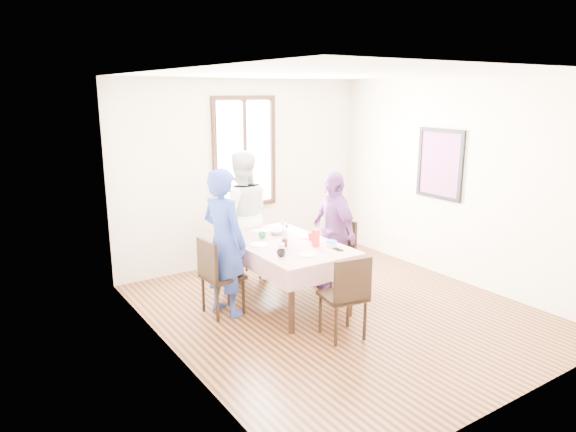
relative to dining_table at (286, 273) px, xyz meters
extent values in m
plane|color=black|center=(0.40, -0.54, -0.38)|extent=(4.50, 4.50, 0.00)
plane|color=beige|center=(0.40, 1.71, 0.98)|extent=(4.00, 0.00, 4.00)
plane|color=beige|center=(2.40, -0.54, 0.98)|extent=(0.00, 4.50, 4.50)
cube|color=black|center=(0.40, 1.69, 1.27)|extent=(1.02, 0.06, 1.62)
cube|color=white|center=(0.40, 1.70, 1.27)|extent=(0.90, 0.02, 1.50)
cube|color=red|center=(2.38, -0.24, 1.18)|extent=(0.04, 0.76, 0.96)
cube|color=black|center=(0.00, 0.00, 0.00)|extent=(0.93, 1.57, 0.75)
cube|color=#5A0818|center=(0.00, 0.00, 0.38)|extent=(1.05, 1.69, 0.01)
cube|color=black|center=(-0.77, 0.15, 0.08)|extent=(0.44, 0.44, 0.91)
cube|color=black|center=(0.77, 0.05, 0.08)|extent=(0.43, 0.43, 0.91)
cube|color=black|center=(0.00, 1.08, 0.08)|extent=(0.45, 0.45, 0.91)
cube|color=black|center=(0.00, -1.08, 0.08)|extent=(0.48, 0.48, 0.91)
imported|color=navy|center=(-0.75, 0.15, 0.48)|extent=(0.57, 0.71, 1.71)
imported|color=silver|center=(0.00, 1.06, 0.51)|extent=(1.02, 0.89, 1.76)
imported|color=#703C7F|center=(0.75, 0.05, 0.40)|extent=(0.49, 0.95, 1.55)
imported|color=black|center=(-0.33, -0.41, 0.43)|extent=(0.12, 0.12, 0.08)
imported|color=red|center=(0.31, -0.10, 0.43)|extent=(0.12, 0.12, 0.09)
imported|color=#0C7226|center=(-0.13, 0.33, 0.43)|extent=(0.10, 0.10, 0.08)
imported|color=white|center=(0.14, 0.39, 0.42)|extent=(0.28, 0.28, 0.06)
cube|color=red|center=(0.20, -0.33, 0.49)|extent=(0.06, 0.06, 0.20)
cylinder|color=white|center=(0.35, -0.43, 0.42)|extent=(0.12, 0.12, 0.06)
cylinder|color=black|center=(-0.09, -0.12, 0.43)|extent=(0.06, 0.06, 0.09)
cylinder|color=silver|center=(-0.22, -0.26, 0.43)|extent=(0.06, 0.06, 0.09)
cube|color=black|center=(0.34, -0.57, 0.39)|extent=(0.07, 0.14, 0.01)
cylinder|color=silver|center=(0.01, 0.05, 0.46)|extent=(0.07, 0.07, 0.14)
cylinder|color=white|center=(-0.32, 0.09, 0.39)|extent=(0.20, 0.20, 0.01)
cylinder|color=white|center=(0.33, 0.09, 0.39)|extent=(0.20, 0.20, 0.01)
cylinder|color=white|center=(-0.01, 0.63, 0.39)|extent=(0.20, 0.20, 0.01)
cylinder|color=white|center=(-0.07, -0.53, 0.39)|extent=(0.20, 0.20, 0.01)
cylinder|color=blue|center=(0.35, -0.43, 0.45)|extent=(0.12, 0.12, 0.01)
camera|label=1|loc=(-3.26, -4.95, 2.15)|focal=32.34mm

